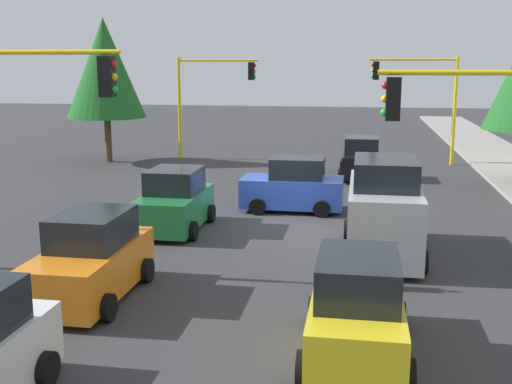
{
  "coord_description": "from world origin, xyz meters",
  "views": [
    {
      "loc": [
        20.38,
        2.68,
        5.28
      ],
      "look_at": [
        0.68,
        -0.64,
        1.2
      ],
      "focal_mm": 43.92,
      "sensor_mm": 36.0,
      "label": 1
    }
  ],
  "objects": [
    {
      "name": "ground_plane",
      "position": [
        0.0,
        0.0,
        0.0
      ],
      "size": [
        120.0,
        120.0,
        0.0
      ],
      "primitive_type": "plane",
      "color": "#353538"
    },
    {
      "name": "lane_arrow_near",
      "position": [
        11.51,
        -3.0,
        0.01
      ],
      "size": [
        2.4,
        1.1,
        1.1
      ],
      "color": "silver",
      "rests_on": "ground"
    },
    {
      "name": "traffic_signal_far_right",
      "position": [
        -14.0,
        -5.69,
        4.0
      ],
      "size": [
        0.36,
        4.59,
        5.65
      ],
      "color": "yellow",
      "rests_on": "ground"
    },
    {
      "name": "traffic_signal_far_left",
      "position": [
        -14.0,
        5.7,
        4.02
      ],
      "size": [
        0.36,
        4.59,
        5.69
      ],
      "color": "yellow",
      "rests_on": "ground"
    },
    {
      "name": "traffic_signal_near_right",
      "position": [
        6.0,
        -5.7,
        4.05
      ],
      "size": [
        0.36,
        4.59,
        5.72
      ],
      "color": "yellow",
      "rests_on": "ground"
    },
    {
      "name": "traffic_signal_near_left",
      "position": [
        6.0,
        5.63,
        3.74
      ],
      "size": [
        0.36,
        4.59,
        5.26
      ],
      "color": "yellow",
      "rests_on": "ground"
    },
    {
      "name": "tree_opposite_side",
      "position": [
        -12.0,
        -11.0,
        5.07
      ],
      "size": [
        4.23,
        4.23,
        7.73
      ],
      "color": "brown",
      "rests_on": "ground"
    },
    {
      "name": "delivery_van_silver",
      "position": [
        3.04,
        3.37,
        1.28
      ],
      "size": [
        4.8,
        2.22,
        2.77
      ],
      "color": "#B2B5BA",
      "rests_on": "ground"
    },
    {
      "name": "car_green",
      "position": [
        1.31,
        -3.22,
        0.9
      ],
      "size": [
        3.75,
        2.1,
        1.98
      ],
      "color": "#1E7238",
      "rests_on": "ground"
    },
    {
      "name": "car_black",
      "position": [
        -9.19,
        2.72,
        0.9
      ],
      "size": [
        3.88,
        2.03,
        1.98
      ],
      "color": "black",
      "rests_on": "ground"
    },
    {
      "name": "car_blue",
      "position": [
        -2.0,
        0.3,
        0.9
      ],
      "size": [
        2.05,
        3.69,
        1.98
      ],
      "color": "blue",
      "rests_on": "ground"
    },
    {
      "name": "car_orange",
      "position": [
        7.49,
        -3.32,
        0.9
      ],
      "size": [
        3.94,
        2.01,
        1.98
      ],
      "color": "orange",
      "rests_on": "ground"
    },
    {
      "name": "car_yellow",
      "position": [
        9.52,
        2.71,
        0.9
      ],
      "size": [
        4.02,
        1.94,
        1.98
      ],
      "color": "yellow",
      "rests_on": "ground"
    }
  ]
}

